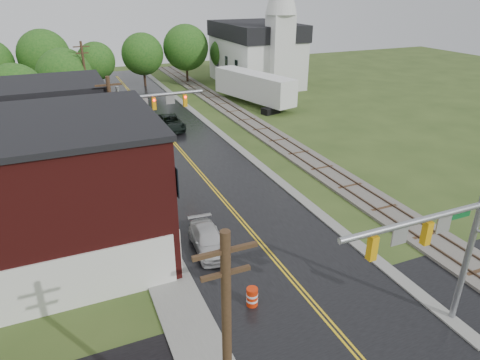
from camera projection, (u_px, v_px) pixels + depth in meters
main_road at (179, 149)px, 42.02m from camera, size 10.00×90.00×0.02m
cross_road at (356, 354)px, 18.63m from camera, size 60.00×9.00×0.02m
curb_right at (213, 128)px, 48.14m from camera, size 0.80×70.00×0.12m
sidewalk_left at (124, 178)px, 35.61m from camera, size 2.40×50.00×0.12m
brick_building at (29, 197)px, 23.27m from camera, size 14.30×10.30×8.30m
yellow_house at (54, 146)px, 33.39m from camera, size 8.00×7.00×6.40m
darkred_building at (64, 125)px, 41.69m from camera, size 7.00×6.00×4.40m
church at (259, 47)px, 66.63m from camera, size 10.40×18.40×20.00m
railroad at (250, 122)px, 49.75m from camera, size 3.20×80.00×0.30m
traffic_signal_near at (438, 240)px, 17.81m from camera, size 7.34×0.30×7.20m
traffic_signal_far at (146, 111)px, 36.20m from camera, size 7.34×0.43×7.20m
utility_pole_a at (227, 356)px, 12.55m from camera, size 1.80×0.28×9.00m
utility_pole_b at (115, 136)px, 30.93m from camera, size 1.80×0.28×9.00m
utility_pole_c at (86, 80)px, 49.31m from camera, size 1.80×0.28×9.00m
tree_left_c at (18, 95)px, 43.44m from camera, size 6.00×6.00×7.65m
tree_left_e at (66, 77)px, 50.12m from camera, size 6.40×6.40×8.16m
suv_dark at (170, 123)px, 47.32m from camera, size 2.67×5.66×1.56m
pickup_white at (208, 240)px, 25.77m from camera, size 2.14×4.55×1.28m
semi_trailer at (254, 86)px, 56.65m from camera, size 6.29×13.80×4.17m
construction_barrel at (252, 297)px, 21.27m from camera, size 0.65×0.65×1.02m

